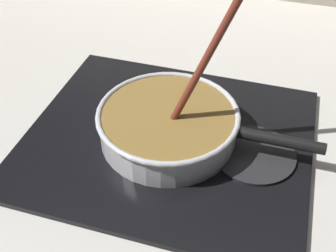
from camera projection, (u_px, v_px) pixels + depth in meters
ground at (95, 154)px, 0.87m from camera, size 2.40×1.60×0.04m
hob_plate at (168, 140)px, 0.87m from camera, size 0.56×0.48×0.01m
burner_ring at (168, 136)px, 0.86m from camera, size 0.21×0.21×0.01m
spare_burner at (254, 154)px, 0.82m from camera, size 0.16×0.16×0.01m
cooking_pan at (169, 124)px, 0.84m from camera, size 0.43×0.28×0.30m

